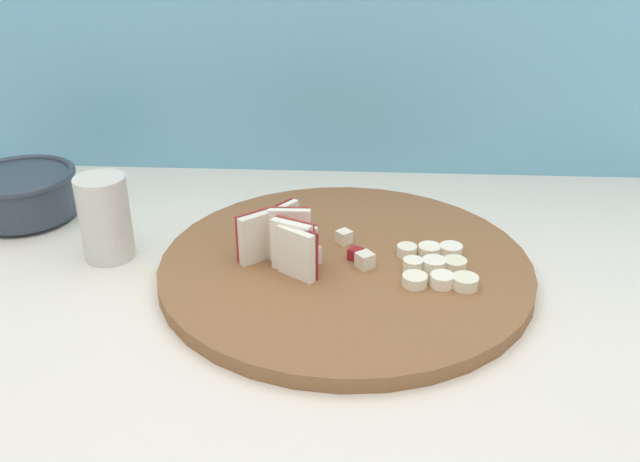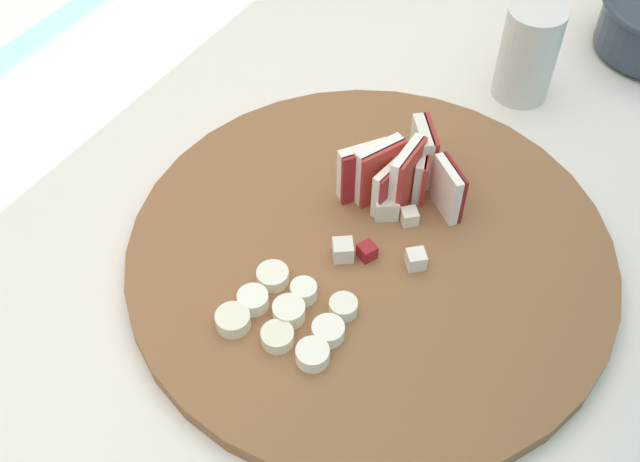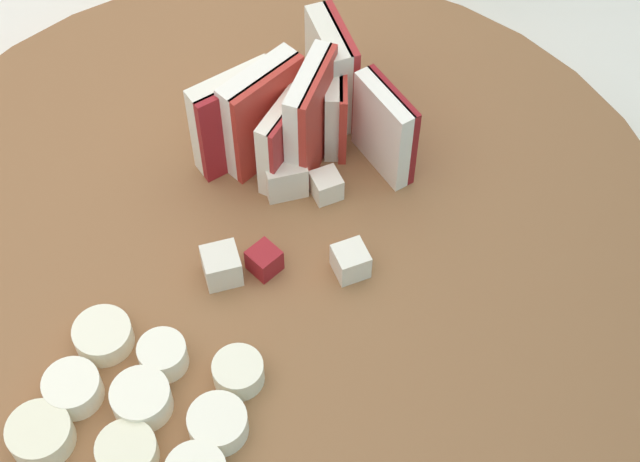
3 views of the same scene
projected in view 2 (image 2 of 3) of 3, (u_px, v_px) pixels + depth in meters
tiled_countertop at (327, 385)px, 1.15m from camera, size 1.16×0.85×0.95m
cutting_board at (370, 253)px, 0.71m from camera, size 0.45×0.45×0.02m
apple_wedge_fan at (402, 173)px, 0.72m from camera, size 0.10×0.12×0.07m
apple_dice_pile at (382, 230)px, 0.70m from camera, size 0.09×0.08×0.02m
banana_slice_rows at (287, 315)px, 0.64m from camera, size 0.09×0.10×0.02m
small_jar at (528, 53)px, 0.83m from camera, size 0.06×0.06×0.11m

